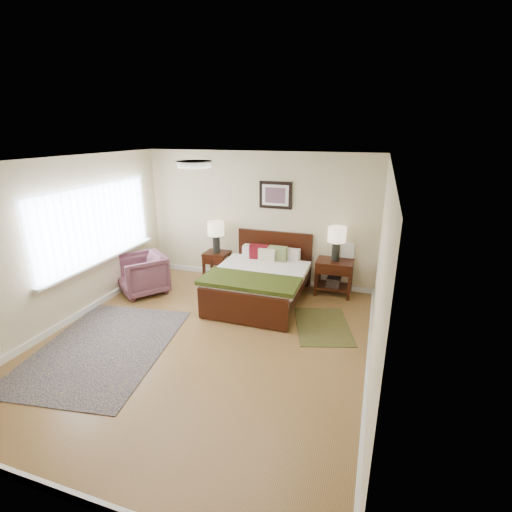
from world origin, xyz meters
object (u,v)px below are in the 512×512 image
object	(u,v)px
armchair	(142,274)
nightstand_left	(216,258)
rug_persian	(104,347)
nightstand_right	(334,274)
lamp_right	(337,238)
bed	(260,275)
lamp_left	(216,232)

from	to	relation	value
armchair	nightstand_left	bearing A→B (deg)	84.59
rug_persian	armchair	bearing A→B (deg)	98.74
nightstand_right	lamp_right	world-z (taller)	lamp_right
nightstand_right	bed	bearing A→B (deg)	-150.00
armchair	bed	bearing A→B (deg)	48.40
nightstand_left	armchair	distance (m)	1.45
bed	lamp_right	world-z (taller)	lamp_right
lamp_left	rug_persian	size ratio (longest dim) A/B	0.26
lamp_left	armchair	xyz separation A→B (m)	(-1.01, -1.06, -0.62)
nightstand_left	rug_persian	xyz separation A→B (m)	(-0.46, -2.80, -0.43)
bed	lamp_right	xyz separation A→B (m)	(1.18, 0.70, 0.59)
bed	nightstand_right	xyz separation A→B (m)	(1.18, 0.68, -0.08)
lamp_left	armchair	distance (m)	1.59
armchair	rug_persian	size ratio (longest dim) A/B	0.33
nightstand_left	armchair	world-z (taller)	armchair
bed	lamp_left	size ratio (longest dim) A/B	3.09
bed	rug_persian	size ratio (longest dim) A/B	0.79
nightstand_left	nightstand_right	distance (m)	2.32
nightstand_left	nightstand_right	world-z (taller)	nightstand_right
nightstand_right	lamp_right	xyz separation A→B (m)	(0.00, 0.01, 0.68)
lamp_right	armchair	size ratio (longest dim) A/B	0.77
bed	nightstand_right	world-z (taller)	bed
lamp_left	lamp_right	distance (m)	2.32
lamp_left	rug_persian	xyz separation A→B (m)	(-0.46, -2.82, -0.98)
bed	lamp_left	distance (m)	1.43
bed	lamp_left	world-z (taller)	lamp_left
bed	armchair	world-z (taller)	bed
bed	rug_persian	world-z (taller)	bed
bed	rug_persian	xyz separation A→B (m)	(-1.59, -2.13, -0.46)
nightstand_left	armchair	size ratio (longest dim) A/B	0.70
nightstand_left	lamp_left	size ratio (longest dim) A/B	0.92
lamp_right	lamp_left	bearing A→B (deg)	180.00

